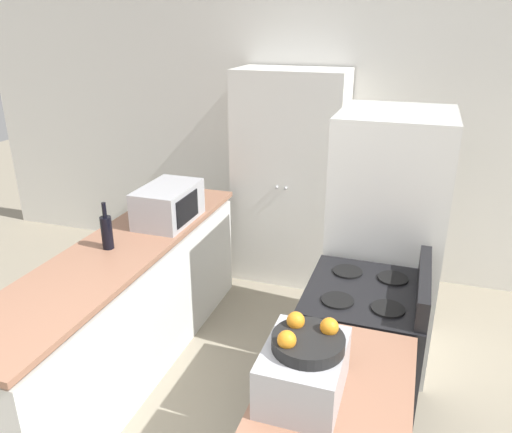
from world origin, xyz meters
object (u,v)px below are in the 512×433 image
toaster_oven (303,371)px  wine_bottle (107,231)px  microwave (168,204)px  fruit_bowl (307,339)px  stove (360,358)px  refrigerator (385,240)px  pantry_cabinet (290,178)px

toaster_oven → wine_bottle: bearing=148.7°
microwave → wine_bottle: 0.56m
microwave → fruit_bowl: fruit_bowl is taller
fruit_bowl → stove: bearing=81.5°
refrigerator → toaster_oven: 1.70m
microwave → fruit_bowl: (1.35, -1.44, 0.11)m
refrigerator → toaster_oven: bearing=-96.0°
pantry_cabinet → wine_bottle: pantry_cabinet is taller
stove → fruit_bowl: bearing=-98.5°
stove → toaster_oven: (-0.14, -0.90, 0.55)m
stove → toaster_oven: 1.07m
stove → wine_bottle: bearing=179.6°
pantry_cabinet → fruit_bowl: (0.76, -2.61, 0.21)m
stove → microwave: 1.69m
wine_bottle → fruit_bowl: bearing=-30.9°
wine_bottle → fruit_bowl: size_ratio=1.12×
microwave → fruit_bowl: size_ratio=1.90×
refrigerator → microwave: (-1.52, -0.24, 0.17)m
pantry_cabinet → refrigerator: 1.32m
toaster_oven → fruit_bowl: bearing=51.9°
stove → toaster_oven: size_ratio=2.71×
wine_bottle → toaster_oven: size_ratio=0.79×
pantry_cabinet → toaster_oven: (0.75, -2.62, 0.07)m
wine_bottle → toaster_oven: 1.75m
microwave → refrigerator: bearing=8.8°
pantry_cabinet → wine_bottle: 1.86m
pantry_cabinet → toaster_oven: size_ratio=4.81×
pantry_cabinet → stove: pantry_cabinet is taller
refrigerator → toaster_oven: size_ratio=4.43×
toaster_oven → stove: bearing=81.1°
stove → microwave: bearing=159.7°
fruit_bowl → wine_bottle: bearing=149.1°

